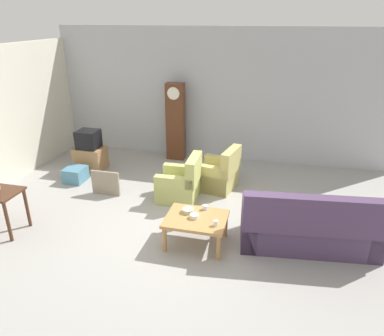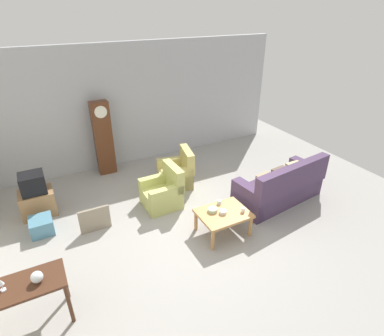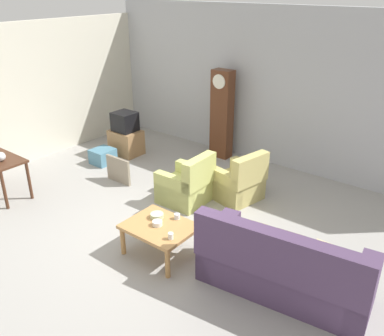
{
  "view_description": "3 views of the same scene",
  "coord_description": "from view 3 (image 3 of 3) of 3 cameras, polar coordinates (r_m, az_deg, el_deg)",
  "views": [
    {
      "loc": [
        1.45,
        -5.1,
        3.4
      ],
      "look_at": [
        0.03,
        0.53,
        0.92
      ],
      "focal_mm": 33.45,
      "sensor_mm": 36.0,
      "label": 1
    },
    {
      "loc": [
        -2.48,
        -4.44,
        4.06
      ],
      "look_at": [
        0.22,
        0.73,
        0.95
      ],
      "focal_mm": 29.39,
      "sensor_mm": 36.0,
      "label": 2
    },
    {
      "loc": [
        3.7,
        -3.94,
        3.59
      ],
      "look_at": [
        0.06,
        0.71,
        0.9
      ],
      "focal_mm": 38.42,
      "sensor_mm": 36.0,
      "label": 3
    }
  ],
  "objects": [
    {
      "name": "coffee_table_wood",
      "position": [
        5.85,
        -4.5,
        -8.5
      ],
      "size": [
        0.96,
        0.76,
        0.48
      ],
      "color": "#B27F47",
      "rests_on": "ground_plane"
    },
    {
      "name": "framed_picture_leaning",
      "position": [
        8.07,
        -10.19,
        -0.28
      ],
      "size": [
        0.6,
        0.05,
        0.51
      ],
      "primitive_type": "cube",
      "color": "gray",
      "rests_on": "ground_plane"
    },
    {
      "name": "grandfather_clock",
      "position": [
        8.95,
        4.17,
        7.43
      ],
      "size": [
        0.44,
        0.3,
        1.93
      ],
      "color": "#562D19",
      "rests_on": "ground_plane"
    },
    {
      "name": "tv_stand_cabinet",
      "position": [
        9.41,
        -9.11,
        3.57
      ],
      "size": [
        0.68,
        0.52,
        0.55
      ],
      "primitive_type": "cube",
      "color": "#997047",
      "rests_on": "ground_plane"
    },
    {
      "name": "cup_blue_rimmed",
      "position": [
        5.93,
        -2.08,
        -6.72
      ],
      "size": [
        0.08,
        0.08,
        0.08
      ],
      "primitive_type": "cylinder",
      "color": "silver",
      "rests_on": "coffee_table_wood"
    },
    {
      "name": "armchair_olive_far",
      "position": [
        7.37,
        6.38,
        -2.12
      ],
      "size": [
        0.93,
        0.91,
        0.92
      ],
      "color": "tan",
      "rests_on": "ground_plane"
    },
    {
      "name": "tv_crt",
      "position": [
        9.25,
        -9.31,
        6.37
      ],
      "size": [
        0.48,
        0.44,
        0.42
      ],
      "primitive_type": "cube",
      "color": "black",
      "rests_on": "tv_stand_cabinet"
    },
    {
      "name": "glass_dome_cloche",
      "position": [
        7.81,
        -25.01,
        1.44
      ],
      "size": [
        0.16,
        0.16,
        0.16
      ],
      "primitive_type": "sphere",
      "color": "silver",
      "rests_on": "console_table_dark"
    },
    {
      "name": "garage_door_wall",
      "position": [
        8.63,
        11.79,
        10.68
      ],
      "size": [
        8.4,
        0.16,
        3.2
      ],
      "primitive_type": "cube",
      "color": "#ADAFB5",
      "rests_on": "ground_plane"
    },
    {
      "name": "cup_white_porcelain",
      "position": [
        5.5,
        -2.97,
        -9.4
      ],
      "size": [
        0.07,
        0.07,
        0.09
      ],
      "primitive_type": "cylinder",
      "color": "white",
      "rests_on": "coffee_table_wood"
    },
    {
      "name": "pegboard_wall_left",
      "position": [
        9.27,
        -22.81,
        9.21
      ],
      "size": [
        0.12,
        6.4,
        2.88
      ],
      "primitive_type": "cube",
      "color": "beige",
      "rests_on": "ground_plane"
    },
    {
      "name": "bowl_white_stacked",
      "position": [
        5.8,
        -4.84,
        -7.64
      ],
      "size": [
        0.14,
        0.14,
        0.07
      ],
      "primitive_type": "cylinder",
      "color": "white",
      "rests_on": "coffee_table_wood"
    },
    {
      "name": "storage_box_blue",
      "position": [
        9.04,
        -12.27,
        1.62
      ],
      "size": [
        0.42,
        0.46,
        0.32
      ],
      "primitive_type": "cube",
      "color": "teal",
      "rests_on": "ground_plane"
    },
    {
      "name": "bowl_shallow_green",
      "position": [
        5.97,
        -4.88,
        -6.6
      ],
      "size": [
        0.19,
        0.19,
        0.07
      ],
      "primitive_type": "cylinder",
      "color": "#B2C69E",
      "rests_on": "coffee_table_wood"
    },
    {
      "name": "couch_floral",
      "position": [
        5.33,
        12.53,
        -13.52
      ],
      "size": [
        2.19,
        1.13,
        1.04
      ],
      "color": "#4C3856",
      "rests_on": "ground_plane"
    },
    {
      "name": "ground_plane",
      "position": [
        6.49,
        -4.35,
        -9.16
      ],
      "size": [
        10.4,
        10.4,
        0.0
      ],
      "primitive_type": "plane",
      "color": "#999691"
    },
    {
      "name": "armchair_olive_near",
      "position": [
        7.21,
        -0.75,
        -2.57
      ],
      "size": [
        0.81,
        0.78,
        0.92
      ],
      "color": "#B7BC66",
      "rests_on": "ground_plane"
    }
  ]
}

